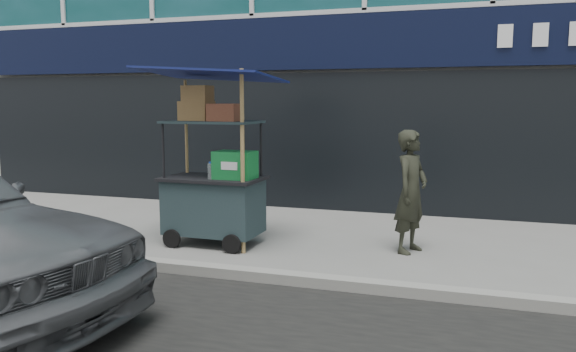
% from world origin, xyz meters
% --- Properties ---
extents(ground, '(80.00, 80.00, 0.00)m').
position_xyz_m(ground, '(0.00, 0.00, 0.00)').
color(ground, slate).
rests_on(ground, ground).
extents(curb, '(80.00, 0.18, 0.12)m').
position_xyz_m(curb, '(0.00, -0.20, 0.06)').
color(curb, gray).
rests_on(curb, ground).
extents(vendor_cart, '(1.76, 1.26, 2.35)m').
position_xyz_m(vendor_cart, '(-1.45, 1.09, 0.82)').
color(vendor_cart, '#1B2E2F').
rests_on(vendor_cart, ground).
extents(vendor_man, '(0.55, 0.66, 1.55)m').
position_xyz_m(vendor_man, '(1.07, 1.49, 0.78)').
color(vendor_man, black).
rests_on(vendor_man, ground).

